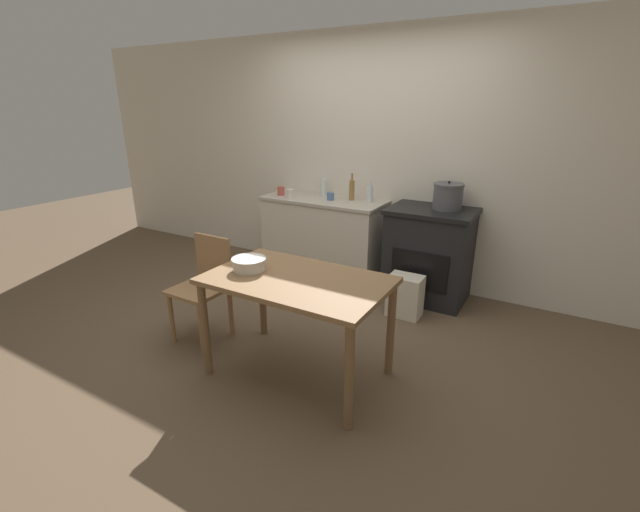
# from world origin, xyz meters

# --- Properties ---
(ground_plane) EXTENTS (14.00, 14.00, 0.00)m
(ground_plane) POSITION_xyz_m (0.00, 0.00, 0.00)
(ground_plane) COLOR brown
(wall_back) EXTENTS (8.00, 0.07, 2.55)m
(wall_back) POSITION_xyz_m (0.00, 1.58, 1.27)
(wall_back) COLOR beige
(wall_back) RESTS_ON ground_plane
(counter_cabinet) EXTENTS (1.33, 0.57, 0.87)m
(counter_cabinet) POSITION_xyz_m (-0.45, 1.28, 0.44)
(counter_cabinet) COLOR beige
(counter_cabinet) RESTS_ON ground_plane
(stove) EXTENTS (0.80, 0.60, 0.90)m
(stove) POSITION_xyz_m (0.73, 1.27, 0.45)
(stove) COLOR black
(stove) RESTS_ON ground_plane
(work_table) EXTENTS (1.21, 0.75, 0.74)m
(work_table) POSITION_xyz_m (0.32, -0.45, 0.64)
(work_table) COLOR olive
(work_table) RESTS_ON ground_plane
(chair) EXTENTS (0.40, 0.40, 0.84)m
(chair) POSITION_xyz_m (-0.62, -0.37, 0.46)
(chair) COLOR #997047
(chair) RESTS_ON ground_plane
(flour_sack) EXTENTS (0.30, 0.21, 0.38)m
(flour_sack) POSITION_xyz_m (0.68, 0.79, 0.19)
(flour_sack) COLOR beige
(flour_sack) RESTS_ON ground_plane
(stock_pot) EXTENTS (0.28, 0.28, 0.26)m
(stock_pot) POSITION_xyz_m (0.84, 1.32, 1.03)
(stock_pot) COLOR #4C4C51
(stock_pot) RESTS_ON stove
(mixing_bowl_large) EXTENTS (0.24, 0.24, 0.09)m
(mixing_bowl_large) POSITION_xyz_m (-0.05, -0.49, 0.78)
(mixing_bowl_large) COLOR silver
(mixing_bowl_large) RESTS_ON work_table
(bottle_far_left) EXTENTS (0.06, 0.06, 0.25)m
(bottle_far_left) POSITION_xyz_m (-0.55, 1.44, 0.97)
(bottle_far_left) COLOR silver
(bottle_far_left) RESTS_ON counter_cabinet
(bottle_left) EXTENTS (0.06, 0.06, 0.21)m
(bottle_left) POSITION_xyz_m (0.04, 1.38, 0.96)
(bottle_left) COLOR silver
(bottle_left) RESTS_ON counter_cabinet
(bottle_mid_left) EXTENTS (0.06, 0.06, 0.28)m
(bottle_mid_left) POSITION_xyz_m (-0.16, 1.36, 0.98)
(bottle_mid_left) COLOR olive
(bottle_mid_left) RESTS_ON counter_cabinet
(cup_center_left) EXTENTS (0.08, 0.08, 0.10)m
(cup_center_left) POSITION_xyz_m (-0.95, 1.19, 0.92)
(cup_center_left) COLOR #B74C42
(cup_center_left) RESTS_ON counter_cabinet
(cup_center) EXTENTS (0.08, 0.08, 0.08)m
(cup_center) POSITION_xyz_m (-0.36, 1.25, 0.92)
(cup_center) COLOR #4C6B99
(cup_center) RESTS_ON counter_cabinet
(cup_center_right) EXTENTS (0.08, 0.08, 0.10)m
(cup_center_right) POSITION_xyz_m (-0.76, 1.08, 0.93)
(cup_center_right) COLOR silver
(cup_center_right) RESTS_ON counter_cabinet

